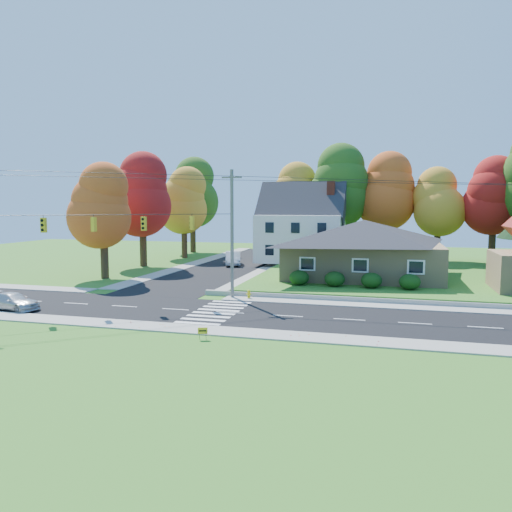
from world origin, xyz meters
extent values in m
plane|color=#3D7923|center=(0.00, 0.00, 0.00)|extent=(120.00, 120.00, 0.00)
cube|color=black|center=(0.00, 0.00, 0.01)|extent=(90.00, 8.00, 0.02)
cube|color=black|center=(-8.00, 26.00, 0.01)|extent=(8.00, 44.00, 0.02)
cube|color=#9C9A90|center=(0.00, 5.00, 0.04)|extent=(90.00, 2.00, 0.08)
cube|color=#9C9A90|center=(0.00, -5.00, 0.04)|extent=(90.00, 2.00, 0.08)
cube|color=#3D7923|center=(13.00, 21.00, 0.25)|extent=(30.00, 30.00, 0.50)
cube|color=tan|center=(8.00, 16.00, 2.10)|extent=(14.00, 10.00, 3.20)
pyramid|color=#26262B|center=(8.00, 16.00, 4.80)|extent=(14.60, 10.60, 2.20)
cube|color=silver|center=(0.00, 28.00, 3.30)|extent=(10.00, 8.00, 5.60)
pyramid|color=#26262B|center=(0.00, 28.00, 7.30)|extent=(10.40, 8.40, 2.40)
cube|color=brown|center=(3.50, 28.00, 5.30)|extent=(0.90, 0.90, 9.60)
ellipsoid|color=#163A10|center=(3.00, 9.80, 1.14)|extent=(1.70, 1.70, 1.27)
ellipsoid|color=#163A10|center=(6.00, 9.80, 1.14)|extent=(1.70, 1.70, 1.27)
ellipsoid|color=#163A10|center=(9.00, 9.80, 1.14)|extent=(1.70, 1.70, 1.27)
ellipsoid|color=#163A10|center=(12.00, 9.80, 1.14)|extent=(1.70, 1.70, 1.27)
cylinder|color=#666059|center=(-1.50, 5.20, 5.00)|extent=(0.26, 0.26, 10.00)
cube|color=#666059|center=(-1.50, 5.20, 9.40)|extent=(1.60, 0.12, 0.12)
cube|color=gold|center=(-12.00, -3.20, 5.95)|extent=(0.34, 0.26, 1.00)
cube|color=gold|center=(-9.50, -1.20, 5.95)|extent=(0.26, 0.34, 1.00)
cube|color=gold|center=(-6.80, 0.95, 5.95)|extent=(0.34, 0.26, 1.00)
cube|color=gold|center=(-4.00, 3.20, 5.95)|extent=(0.26, 0.34, 1.00)
cylinder|color=black|center=(-8.00, 0.00, 6.60)|extent=(13.02, 10.43, 0.04)
cylinder|color=#3F2A19|center=(-2.00, 34.00, 3.20)|extent=(0.80, 0.80, 5.40)
sphere|color=#C48726|center=(-2.00, 34.00, 7.10)|extent=(6.72, 6.72, 6.72)
sphere|color=#C48726|center=(-2.00, 34.00, 8.78)|extent=(5.91, 5.91, 5.91)
sphere|color=#C48726|center=(-2.00, 34.00, 10.46)|extent=(5.11, 5.11, 5.11)
cylinder|color=#3F2A19|center=(4.00, 33.00, 3.65)|extent=(0.86, 0.86, 6.30)
sphere|color=#2F5B19|center=(4.00, 33.00, 8.20)|extent=(7.84, 7.84, 7.84)
sphere|color=#2F5B19|center=(4.00, 33.00, 10.16)|extent=(6.90, 6.90, 6.90)
sphere|color=#2F5B19|center=(4.00, 33.00, 12.12)|extent=(5.96, 5.96, 5.96)
cylinder|color=#3F2A19|center=(10.00, 34.00, 3.43)|extent=(0.83, 0.83, 5.85)
sphere|color=#D1511D|center=(10.00, 34.00, 7.65)|extent=(7.28, 7.28, 7.28)
sphere|color=#D1511D|center=(10.00, 34.00, 9.47)|extent=(6.41, 6.41, 6.41)
sphere|color=#D1511D|center=(10.00, 34.00, 11.29)|extent=(5.53, 5.53, 5.53)
cylinder|color=#3F2A19|center=(16.00, 33.00, 2.98)|extent=(0.77, 0.77, 4.95)
sphere|color=#C48726|center=(16.00, 33.00, 6.55)|extent=(6.16, 6.16, 6.16)
sphere|color=#C48726|center=(16.00, 33.00, 8.09)|extent=(5.42, 5.42, 5.42)
sphere|color=#C48726|center=(16.00, 33.00, 9.63)|extent=(4.68, 4.68, 4.68)
cylinder|color=#3F2A19|center=(22.00, 32.00, 3.20)|extent=(0.80, 0.80, 5.40)
sphere|color=#A11815|center=(22.00, 32.00, 7.10)|extent=(6.72, 6.72, 6.72)
sphere|color=#A11815|center=(22.00, 32.00, 8.78)|extent=(5.91, 5.91, 5.91)
sphere|color=#A11815|center=(22.00, 32.00, 10.46)|extent=(5.11, 5.11, 5.11)
cylinder|color=#3F2A19|center=(-17.00, 12.00, 2.48)|extent=(0.77, 0.77, 4.95)
sphere|color=#D1511D|center=(-17.00, 12.00, 6.05)|extent=(6.16, 6.16, 6.16)
sphere|color=#D1511D|center=(-17.00, 12.00, 7.59)|extent=(5.42, 5.42, 5.42)
sphere|color=#D1511D|center=(-17.00, 12.00, 9.13)|extent=(4.68, 4.68, 4.68)
cylinder|color=#3F2A19|center=(-18.00, 22.00, 2.93)|extent=(0.83, 0.83, 5.85)
sphere|color=#A11815|center=(-18.00, 22.00, 7.15)|extent=(7.28, 7.28, 7.28)
sphere|color=#A11815|center=(-18.00, 22.00, 8.97)|extent=(6.41, 6.41, 6.41)
sphere|color=#A11815|center=(-18.00, 22.00, 10.79)|extent=(5.53, 5.53, 5.53)
cylinder|color=#3F2A19|center=(-17.00, 32.00, 2.70)|extent=(0.80, 0.80, 5.40)
sphere|color=#C48726|center=(-17.00, 32.00, 6.60)|extent=(6.72, 6.72, 6.72)
sphere|color=#C48726|center=(-17.00, 32.00, 8.28)|extent=(5.91, 5.91, 5.91)
sphere|color=#C48726|center=(-17.00, 32.00, 9.96)|extent=(5.11, 5.11, 5.11)
cylinder|color=#3F2A19|center=(-19.00, 40.00, 3.15)|extent=(0.86, 0.86, 6.30)
sphere|color=#2F5B19|center=(-19.00, 40.00, 7.70)|extent=(7.84, 7.84, 7.84)
sphere|color=#2F5B19|center=(-19.00, 40.00, 9.66)|extent=(6.90, 6.90, 6.90)
sphere|color=#2F5B19|center=(-19.00, 40.00, 11.62)|extent=(5.96, 5.96, 5.96)
imported|color=#BDBDBF|center=(-14.83, -3.08, 0.61)|extent=(4.26, 2.26, 1.18)
imported|color=silver|center=(-7.92, 25.56, 0.84)|extent=(3.17, 5.29, 1.64)
cylinder|color=#D6BF0E|center=(-0.13, 5.11, 0.04)|extent=(0.32, 0.32, 0.09)
cylinder|color=#D6BF0E|center=(-0.13, 5.11, 0.31)|extent=(0.21, 0.21, 0.49)
sphere|color=#D6BF0E|center=(-0.13, 5.11, 0.60)|extent=(0.23, 0.23, 0.23)
cylinder|color=#D6BF0E|center=(-0.13, 5.11, 0.40)|extent=(0.40, 0.13, 0.11)
cylinder|color=black|center=(0.46, -6.81, 0.22)|extent=(0.02, 0.02, 0.44)
cylinder|color=black|center=(0.85, -6.81, 0.22)|extent=(0.02, 0.02, 0.44)
cube|color=yellow|center=(0.66, -6.81, 0.49)|extent=(0.51, 0.21, 0.36)
camera|label=1|loc=(10.33, -31.66, 7.30)|focal=35.00mm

